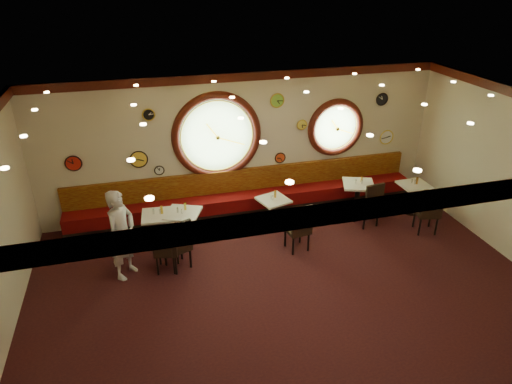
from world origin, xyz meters
name	(u,v)px	position (x,y,z in m)	size (l,w,h in m)	color
floor	(284,283)	(0.00, 0.00, 0.00)	(9.00, 6.00, 0.00)	black
ceiling	(290,112)	(0.00, 0.00, 3.20)	(9.00, 6.00, 0.02)	gold
wall_back	(244,144)	(0.00, 3.00, 1.60)	(9.00, 0.02, 3.20)	beige
wall_front	(374,329)	(0.00, -3.00, 1.60)	(9.00, 0.02, 3.20)	beige
wall_right	(512,176)	(4.50, 0.00, 1.60)	(0.02, 6.00, 3.20)	beige
molding_back	(243,77)	(0.00, 2.95, 3.11)	(9.00, 0.10, 0.18)	#3D110B
molding_front	(390,206)	(0.00, -2.95, 3.11)	(9.00, 0.10, 0.18)	#3D110B
banquette_base	(247,209)	(0.00, 2.72, 0.10)	(8.00, 0.55, 0.20)	black
banquette_seat	(247,199)	(0.00, 2.72, 0.35)	(8.00, 0.55, 0.30)	#570709
banquette_back	(245,180)	(0.00, 2.94, 0.75)	(8.00, 0.10, 0.55)	#5E1307
porthole_left_glass	(217,136)	(-0.60, 3.00, 1.85)	(1.66, 1.66, 0.02)	#8EBC71
porthole_left_frame	(217,136)	(-0.60, 2.98, 1.85)	(1.98, 1.98, 0.18)	#3D110B
porthole_left_ring	(217,137)	(-0.60, 2.95, 1.85)	(1.61, 1.61, 0.03)	gold
porthole_right_glass	(335,127)	(2.20, 3.00, 1.80)	(1.10, 1.10, 0.02)	#8EBC71
porthole_right_frame	(336,128)	(2.20, 2.98, 1.80)	(1.38, 1.38, 0.18)	#3D110B
porthole_right_ring	(336,128)	(2.20, 2.95, 1.80)	(1.09, 1.09, 0.03)	gold
wall_clock_0	(277,100)	(0.75, 2.96, 2.55)	(0.30, 0.30, 0.03)	#83C53D
wall_clock_1	(139,159)	(-2.30, 2.96, 1.50)	(0.36, 0.36, 0.03)	yellow
wall_clock_2	(302,125)	(1.35, 2.96, 1.95)	(0.22, 0.22, 0.03)	#E4D54C
wall_clock_3	(73,163)	(-3.60, 2.96, 1.55)	(0.32, 0.32, 0.03)	red
wall_clock_4	(159,170)	(-1.90, 2.96, 1.20)	(0.20, 0.20, 0.03)	white
wall_clock_5	(149,115)	(-2.00, 2.96, 2.45)	(0.24, 0.24, 0.03)	black
wall_clock_6	(382,99)	(3.30, 2.96, 2.40)	(0.28, 0.28, 0.03)	black
wall_clock_7	(280,158)	(0.85, 2.96, 1.20)	(0.24, 0.24, 0.03)	#EF4F1C
wall_clock_8	(386,137)	(3.55, 2.96, 1.45)	(0.34, 0.34, 0.03)	white
table_a	(159,226)	(-2.06, 1.89, 0.44)	(0.69, 0.69, 0.70)	black
table_b	(184,224)	(-1.57, 1.80, 0.46)	(0.87, 0.87, 0.72)	black
table_c	(273,209)	(0.40, 2.00, 0.42)	(0.75, 0.75, 0.66)	black
table_d	(357,194)	(2.45, 2.08, 0.47)	(0.87, 0.87, 0.75)	black
table_e	(413,195)	(3.70, 1.76, 0.45)	(0.66, 0.66, 0.71)	black
chair_a	(165,246)	(-2.01, 0.88, 0.59)	(0.51, 0.51, 0.64)	black
chair_b	(179,242)	(-1.76, 0.93, 0.60)	(0.57, 0.57, 0.65)	black
chair_c	(300,225)	(0.61, 0.91, 0.60)	(0.50, 0.50, 0.65)	black
chair_d	(371,202)	(2.43, 1.44, 0.60)	(0.50, 0.50, 0.65)	black
chair_e	(430,208)	(3.48, 0.83, 0.62)	(0.55, 0.55, 0.67)	black
condiment_a_salt	(153,211)	(-2.14, 1.93, 0.76)	(0.04, 0.04, 0.11)	silver
condiment_b_salt	(178,210)	(-1.67, 1.83, 0.78)	(0.04, 0.04, 0.11)	silver
condiment_c_salt	(271,197)	(0.35, 2.00, 0.71)	(0.03, 0.03, 0.09)	silver
condiment_d_salt	(356,182)	(2.38, 2.09, 0.79)	(0.03, 0.03, 0.09)	silver
condiment_a_pepper	(160,212)	(-2.01, 1.90, 0.75)	(0.04, 0.04, 0.10)	#BCBBC0
condiment_b_pepper	(182,212)	(-1.59, 1.76, 0.77)	(0.03, 0.03, 0.09)	silver
condiment_c_pepper	(273,198)	(0.37, 1.96, 0.72)	(0.04, 0.04, 0.11)	#B8B9BD
condiment_d_pepper	(362,182)	(2.51, 2.04, 0.79)	(0.03, 0.03, 0.09)	silver
condiment_a_bottle	(162,210)	(-1.97, 1.91, 0.79)	(0.05, 0.05, 0.16)	yellow
condiment_b_bottle	(185,206)	(-1.50, 1.91, 0.80)	(0.05, 0.05, 0.15)	yellow
condiment_c_bottle	(275,194)	(0.46, 2.06, 0.75)	(0.05, 0.05, 0.16)	gold
condiment_d_bottle	(362,179)	(2.54, 2.13, 0.82)	(0.04, 0.04, 0.14)	gold
condiment_e_salt	(412,181)	(3.68, 1.86, 0.75)	(0.03, 0.03, 0.09)	silver
condiment_e_pepper	(415,182)	(3.71, 1.78, 0.76)	(0.04, 0.04, 0.10)	silver
condiment_e_bottle	(417,181)	(3.76, 1.79, 0.79)	(0.05, 0.05, 0.16)	#CA802F
waiter	(122,234)	(-2.74, 1.02, 0.86)	(0.63, 0.41, 1.72)	silver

